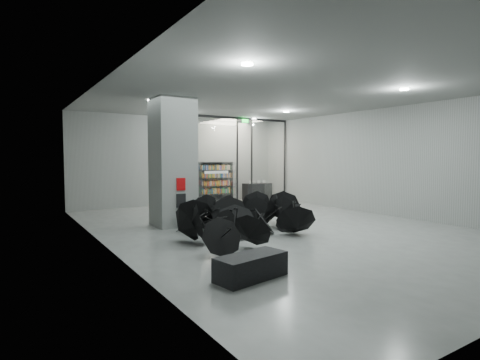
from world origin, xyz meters
TOP-DOWN VIEW (x-y plane):
  - room at (0.00, 0.00)m, footprint 14.00×14.02m
  - column at (-2.50, 2.00)m, footprint 1.20×1.20m
  - fire_cabinet at (-2.50, 1.38)m, footprint 0.28×0.04m
  - info_panel at (-2.50, 1.38)m, footprint 0.30×0.03m
  - exit_sign at (2.40, 5.30)m, footprint 0.30×0.06m
  - glass_partition at (2.39, 5.50)m, footprint 5.06×0.08m
  - bench at (-3.37, -3.69)m, footprint 1.43×0.80m
  - bookshelf at (1.63, 6.75)m, footprint 1.78×0.48m
  - shop_counter at (3.74, 6.24)m, footprint 1.47×0.66m
  - umbrella_cluster at (-1.32, -0.06)m, footprint 5.19×4.69m

SIDE VIEW (x-z plane):
  - bench at x=-3.37m, z-range 0.00..0.43m
  - umbrella_cluster at x=-1.32m, z-range -0.36..0.98m
  - shop_counter at x=3.74m, z-range 0.00..0.86m
  - info_panel at x=-2.50m, z-range 0.64..1.06m
  - bookshelf at x=1.63m, z-range 0.00..1.94m
  - fire_cabinet at x=-2.50m, z-range 1.16..1.54m
  - column at x=-2.50m, z-range 0.00..4.00m
  - glass_partition at x=2.39m, z-range 0.18..4.18m
  - room at x=0.00m, z-range 0.84..4.85m
  - exit_sign at x=2.40m, z-range 3.74..3.90m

